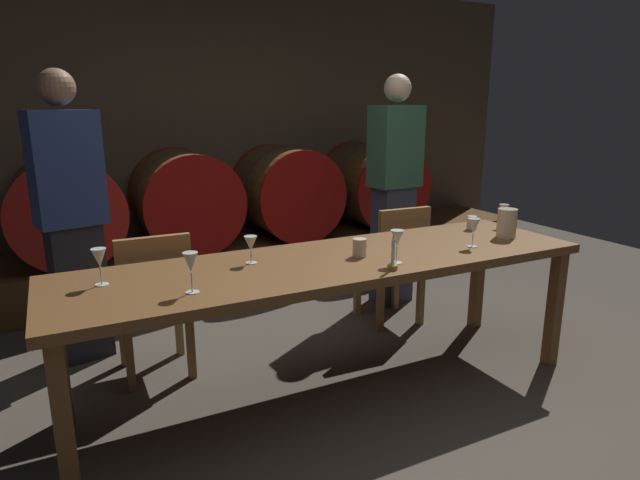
% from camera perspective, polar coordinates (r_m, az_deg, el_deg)
% --- Properties ---
extents(ground_plane, '(8.65, 8.65, 0.00)m').
position_cam_1_polar(ground_plane, '(3.01, 7.49, -17.26)').
color(ground_plane, '#4C443A').
extents(back_wall, '(6.65, 0.24, 2.70)m').
position_cam_1_polar(back_wall, '(5.32, -10.95, 11.67)').
color(back_wall, brown).
rests_on(back_wall, ground).
extents(barrel_shelf, '(5.99, 0.90, 0.36)m').
position_cam_1_polar(barrel_shelf, '(4.99, -8.55, -2.01)').
color(barrel_shelf, brown).
rests_on(barrel_shelf, ground).
extents(wine_barrel_far_left, '(0.84, 0.83, 0.84)m').
position_cam_1_polar(wine_barrel_far_left, '(4.63, -25.58, 3.02)').
color(wine_barrel_far_left, brown).
rests_on(wine_barrel_far_left, barrel_shelf).
extents(wine_barrel_center_left, '(0.84, 0.83, 0.84)m').
position_cam_1_polar(wine_barrel_center_left, '(4.74, -14.26, 4.21)').
color(wine_barrel_center_left, brown).
rests_on(wine_barrel_center_left, barrel_shelf).
extents(wine_barrel_center_right, '(0.84, 0.83, 0.84)m').
position_cam_1_polar(wine_barrel_center_right, '(5.02, -3.64, 5.18)').
color(wine_barrel_center_right, brown).
rests_on(wine_barrel_center_right, barrel_shelf).
extents(wine_barrel_far_right, '(0.84, 0.83, 0.84)m').
position_cam_1_polar(wine_barrel_far_right, '(5.47, 5.63, 5.88)').
color(wine_barrel_far_right, '#513319').
rests_on(wine_barrel_far_right, barrel_shelf).
extents(dining_table, '(2.87, 0.78, 0.78)m').
position_cam_1_polar(dining_table, '(2.84, 1.43, -3.35)').
color(dining_table, brown).
rests_on(dining_table, ground).
extents(chair_left, '(0.41, 0.41, 0.88)m').
position_cam_1_polar(chair_left, '(3.20, -17.36, -6.06)').
color(chair_left, olive).
rests_on(chair_left, ground).
extents(chair_right, '(0.42, 0.42, 0.88)m').
position_cam_1_polar(chair_right, '(3.86, 8.04, -2.07)').
color(chair_right, olive).
rests_on(chair_right, ground).
extents(guest_left, '(0.42, 0.32, 1.77)m').
position_cam_1_polar(guest_left, '(3.54, -25.12, 2.25)').
color(guest_left, black).
rests_on(guest_left, ground).
extents(guest_right, '(0.40, 0.28, 1.79)m').
position_cam_1_polar(guest_right, '(4.23, 7.96, 5.40)').
color(guest_right, '#33384C').
rests_on(guest_right, ground).
extents(candle_center, '(0.05, 0.05, 0.18)m').
position_cam_1_polar(candle_center, '(2.64, 7.81, -2.18)').
color(candle_center, olive).
rests_on(candle_center, dining_table).
extents(pitcher, '(0.12, 0.12, 0.18)m').
position_cam_1_polar(pitcher, '(3.46, 19.40, 1.73)').
color(pitcher, beige).
rests_on(pitcher, dining_table).
extents(wine_glass_far_left, '(0.07, 0.07, 0.17)m').
position_cam_1_polar(wine_glass_far_left, '(2.58, -22.59, -1.89)').
color(wine_glass_far_left, silver).
rests_on(wine_glass_far_left, dining_table).
extents(wine_glass_left, '(0.07, 0.07, 0.18)m').
position_cam_1_polar(wine_glass_left, '(2.35, -13.70, -2.48)').
color(wine_glass_left, silver).
rests_on(wine_glass_left, dining_table).
extents(wine_glass_center_left, '(0.07, 0.07, 0.14)m').
position_cam_1_polar(wine_glass_center_left, '(2.74, -7.45, -0.46)').
color(wine_glass_center_left, silver).
rests_on(wine_glass_center_left, dining_table).
extents(wine_glass_center_right, '(0.07, 0.07, 0.17)m').
position_cam_1_polar(wine_glass_center_right, '(2.74, 8.26, 0.08)').
color(wine_glass_center_right, white).
rests_on(wine_glass_center_right, dining_table).
extents(wine_glass_right, '(0.07, 0.07, 0.17)m').
position_cam_1_polar(wine_glass_right, '(3.15, 16.14, 1.38)').
color(wine_glass_right, white).
rests_on(wine_glass_right, dining_table).
extents(wine_glass_far_right, '(0.06, 0.06, 0.15)m').
position_cam_1_polar(wine_glass_far_right, '(3.74, 19.12, 2.98)').
color(wine_glass_far_right, silver).
rests_on(wine_glass_far_right, dining_table).
extents(cup_left, '(0.08, 0.08, 0.10)m').
position_cam_1_polar(cup_left, '(2.86, 4.27, -0.82)').
color(cup_left, beige).
rests_on(cup_left, dining_table).
extents(cup_right, '(0.06, 0.06, 0.09)m').
position_cam_1_polar(cup_right, '(3.62, 15.98, 1.79)').
color(cup_right, beige).
rests_on(cup_right, dining_table).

